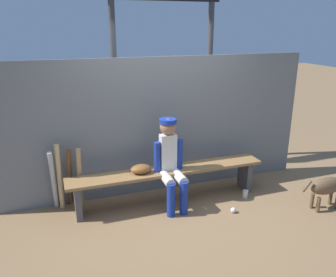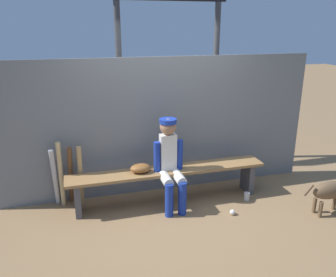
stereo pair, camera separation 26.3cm
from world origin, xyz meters
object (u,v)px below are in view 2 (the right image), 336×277
Objects in this scene: cup_on_ground at (247,196)px; baseball_glove at (141,168)px; dugout_bench at (168,176)px; bat_wood_tan at (81,176)px; dog at (334,190)px; bat_wood_dark at (71,175)px; bat_aluminum_silver at (55,177)px; cup_on_bench at (164,167)px; scoreboard at (173,0)px; player_seated at (170,161)px; baseball at (232,212)px; bat_wood_natural at (61,174)px.

baseball_glove is at bearing 170.13° from cup_on_ground.
dugout_bench is 3.20× the size of bat_wood_tan.
bat_wood_dark is at bearing 160.19° from dog.
bat_wood_tan is at bearing 160.50° from dog.
dugout_bench is 1.55m from bat_aluminum_silver.
scoreboard is at bearing 69.26° from cup_on_bench.
baseball_glove is 2.55× the size of cup_on_ground.
cup_on_bench is (1.45, -0.32, 0.12)m from bat_aluminum_silver.
dugout_bench is at bearing -13.58° from bat_wood_dark.
player_seated is 1.45× the size of dog.
player_seated reaches higher than bat_wood_dark.
baseball_glove reaches higher than baseball.
baseball is at bearing -32.66° from player_seated.
cup_on_bench is (1.37, -0.30, 0.08)m from bat_wood_natural.
cup_on_ground is 1.30m from cup_on_bench.
player_seated is 1.59m from bat_aluminum_silver.
player_seated is 0.31× the size of scoreboard.
scoreboard is at bearing 58.49° from baseball_glove.
player_seated reaches higher than cup_on_bench.
bat_wood_natural reaches higher than dugout_bench.
cup_on_bench is (-0.06, -0.02, 0.16)m from dugout_bench.
player_seated is 1.28m from cup_on_ground.
baseball_glove is 0.32× the size of bat_wood_tan.
bat_aluminum_silver is 0.22× the size of scoreboard.
player_seated is at bearing 159.20° from dog.
bat_aluminum_silver is 3.73m from dog.
cup_on_bench is 2.27m from dog.
scoreboard is (0.54, 1.42, 2.22)m from cup_on_bench.
bat_wood_dark is 0.22× the size of scoreboard.
bat_wood_natural reaches higher than dog.
baseball is at bearing -23.57° from bat_wood_tan.
player_seated reaches higher than bat_wood_natural.
bat_wood_natural is at bearing -10.11° from bat_aluminum_silver.
baseball_glove is 2.55× the size of cup_on_bench.
cup_on_ground reaches higher than baseball.
baseball_glove is 0.07× the size of scoreboard.
dugout_bench is 1.00m from baseball.
cup_on_ground is at bearing -9.87° from baseball_glove.
cup_on_ground is at bearing -7.46° from player_seated.
bat_aluminum_silver is at bearing 165.19° from baseball_glove.
baseball_glove is at bearing 163.41° from player_seated.
baseball_glove is 3.78× the size of baseball.
dugout_bench is at bearing 89.60° from player_seated.
bat_wood_tan is 11.76× the size of baseball.
cup_on_ground is (1.11, -0.15, -0.62)m from player_seated.
bat_wood_tan is 7.91× the size of cup_on_ground.
bat_wood_tan is at bearing 162.80° from player_seated.
dugout_bench is 0.17m from cup_on_bench.
player_seated is 2.19m from dog.
bat_wood_tan reaches higher than cup_on_ground.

